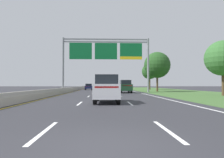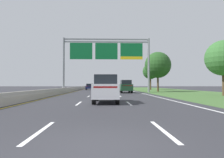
# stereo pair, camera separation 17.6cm
# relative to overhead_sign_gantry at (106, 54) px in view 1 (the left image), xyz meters

# --- Properties ---
(ground_plane) EXTENTS (220.00, 220.00, 0.00)m
(ground_plane) POSITION_rel_overhead_sign_gantry_xyz_m (-0.30, 4.41, -6.71)
(ground_plane) COLOR #2B2B30
(lane_striping) EXTENTS (11.96, 106.00, 0.01)m
(lane_striping) POSITION_rel_overhead_sign_gantry_xyz_m (-0.30, 3.95, -6.70)
(lane_striping) COLOR white
(lane_striping) RESTS_ON ground
(grass_verge_right) EXTENTS (14.00, 110.00, 0.02)m
(grass_verge_right) POSITION_rel_overhead_sign_gantry_xyz_m (13.65, 4.41, -6.70)
(grass_verge_right) COLOR #3D602D
(grass_verge_right) RESTS_ON ground
(median_barrier_concrete) EXTENTS (0.60, 110.00, 0.85)m
(median_barrier_concrete) POSITION_rel_overhead_sign_gantry_xyz_m (-6.90, 4.41, -6.35)
(median_barrier_concrete) COLOR #A8A399
(median_barrier_concrete) RESTS_ON ground
(overhead_sign_gantry) EXTENTS (15.06, 0.42, 9.44)m
(overhead_sign_gantry) POSITION_rel_overhead_sign_gantry_xyz_m (0.00, 0.00, 0.00)
(overhead_sign_gantry) COLOR gray
(overhead_sign_gantry) RESTS_ON ground
(pickup_truck_silver) EXTENTS (2.09, 5.43, 2.20)m
(pickup_truck_silver) POSITION_rel_overhead_sign_gantry_xyz_m (-0.41, 8.08, -5.63)
(pickup_truck_silver) COLOR #B2B5BA
(pickup_truck_silver) RESTS_ON ground
(car_darkgreen_right_lane_suv) EXTENTS (1.93, 4.71, 2.11)m
(car_darkgreen_right_lane_suv) POSITION_rel_overhead_sign_gantry_xyz_m (3.20, -1.11, -5.61)
(car_darkgreen_right_lane_suv) COLOR #193D23
(car_darkgreen_right_lane_suv) RESTS_ON ground
(car_navy_left_lane_sedan) EXTENTS (1.95, 4.45, 1.57)m
(car_navy_left_lane_sedan) POSITION_rel_overhead_sign_gantry_xyz_m (-4.20, 17.36, -5.89)
(car_navy_left_lane_sedan) COLOR #161E47
(car_navy_left_lane_sedan) RESTS_ON ground
(car_white_centre_lane_suv) EXTENTS (1.99, 4.74, 2.11)m
(car_white_centre_lane_suv) POSITION_rel_overhead_sign_gantry_xyz_m (-0.15, -19.33, -5.61)
(car_white_centre_lane_suv) COLOR silver
(car_white_centre_lane_suv) RESTS_ON ground
(roadside_tree_near) EXTENTS (4.37, 4.37, 6.84)m
(roadside_tree_near) POSITION_rel_overhead_sign_gantry_xyz_m (14.34, -10.58, -2.07)
(roadside_tree_near) COLOR #4C3823
(roadside_tree_near) RESTS_ON ground
(roadside_tree_mid) EXTENTS (5.10, 5.10, 7.74)m
(roadside_tree_mid) POSITION_rel_overhead_sign_gantry_xyz_m (10.07, 4.38, -1.52)
(roadside_tree_mid) COLOR #4C3823
(roadside_tree_mid) RESTS_ON ground
(roadside_tree_far) EXTENTS (4.05, 4.05, 6.81)m
(roadside_tree_far) POSITION_rel_overhead_sign_gantry_xyz_m (11.59, 17.73, -1.94)
(roadside_tree_far) COLOR #4C3823
(roadside_tree_far) RESTS_ON ground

